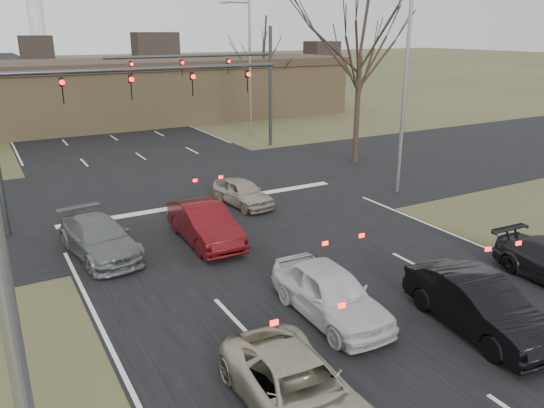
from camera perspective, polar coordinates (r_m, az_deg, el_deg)
The scene contains 17 objects.
ground at distance 14.95m, azimuth 13.39°, elevation -13.44°, with size 360.00×360.00×0.00m, color #414625.
road_main at distance 70.11m, azimuth -22.29°, elevation 10.55°, with size 14.00×300.00×0.02m, color black.
road_cross at distance 26.85m, azimuth -8.59°, elevation 1.31°, with size 200.00×14.00×0.02m, color black.
building at distance 48.63m, azimuth -16.56°, elevation 11.49°, with size 42.40×10.40×5.30m.
mast_arm_near at distance 22.58m, azimuth -19.97°, elevation 10.40°, with size 12.12×0.24×8.00m.
mast_arm_far at distance 35.61m, azimuth -4.25°, elevation 13.79°, with size 11.12×0.24×8.00m.
streetlight_left at distance 5.53m, azimuth -25.30°, elevation -6.30°, with size 2.34×0.25×10.00m.
streetlight_right_near at distance 26.21m, azimuth 13.88°, elevation 13.02°, with size 2.34×0.25×10.00m.
streetlight_right_far at distance 40.54m, azimuth -2.63°, elevation 15.16°, with size 2.34×0.25×10.00m.
tree_right_near at distance 32.12m, azimuth 9.68°, elevation 20.06°, with size 6.90×6.90×11.50m.
tree_right_far at distance 50.22m, azimuth -0.94°, elevation 17.31°, with size 5.40×5.40×9.00m.
car_silver_suv at distance 11.66m, azimuth 2.75°, elevation -19.29°, with size 2.07×4.49×1.25m, color #AEA88C.
car_white_sedan at distance 15.08m, azimuth 6.28°, elevation -9.46°, with size 1.76×4.37×1.49m, color silver.
car_black_hatch at distance 15.40m, azimuth 21.33°, elevation -10.05°, with size 1.59×4.56×1.50m, color black.
car_grey_ahead at distance 19.92m, azimuth -18.10°, elevation -3.45°, with size 1.90×4.67×1.35m, color slate.
car_red_ahead at distance 20.24m, azimuth -7.24°, elevation -2.09°, with size 1.59×4.55×1.50m, color #510B0F.
car_silver_ahead at distance 24.42m, azimuth -3.20°, elevation 1.26°, with size 1.46×3.63×1.24m, color #A99C89.
Camera 1 is at (-9.01, -9.10, 7.71)m, focal length 35.00 mm.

